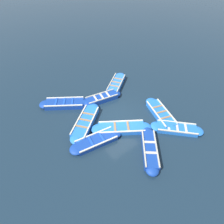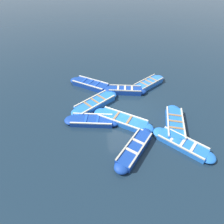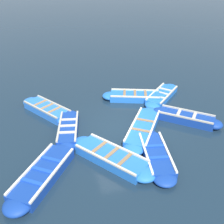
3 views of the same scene
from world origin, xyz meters
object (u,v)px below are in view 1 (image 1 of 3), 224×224
boat_centre (96,141)px  boat_outer_left (161,114)px  boat_tucked (86,122)px  boat_near_quay (177,129)px  boat_stern_in (102,98)px  boat_broadside (121,128)px  boat_alongside (116,84)px  boat_bow_out (150,149)px  buoy_orange_near (96,110)px  boat_end_of_row (65,104)px

boat_centre → boat_outer_left: 4.99m
boat_centre → boat_tucked: 1.74m
boat_tucked → boat_outer_left: (2.52, 4.68, -0.01)m
boat_near_quay → boat_stern_in: 5.86m
boat_broadside → boat_alongside: bearing=146.1°
boat_alongside → boat_broadside: (4.10, -2.76, -0.02)m
boat_bow_out → boat_stern_in: bearing=175.8°
boat_centre → boat_broadside: boat_broadside is taller
boat_stern_in → boat_near_quay: bearing=22.0°
buoy_orange_near → boat_centre: bearing=-32.8°
boat_end_of_row → boat_stern_in: size_ratio=1.10×
boat_end_of_row → boat_alongside: bearing=86.1°
boat_centre → boat_near_quay: bearing=63.8°
boat_end_of_row → boat_tucked: bearing=6.7°
boat_broadside → boat_end_of_row: 4.81m
boat_stern_in → boat_end_of_row: bearing=-114.1°
boat_stern_in → boat_alongside: bearing=112.1°
boat_outer_left → buoy_orange_near: (-3.13, -3.42, -0.01)m
boat_bow_out → boat_stern_in: size_ratio=0.92×
boat_tucked → boat_broadside: (1.87, 1.61, -0.02)m
boat_near_quay → boat_alongside: 6.28m
boat_centre → boat_tucked: size_ratio=0.99×
boat_near_quay → buoy_orange_near: 5.67m
boat_alongside → buoy_orange_near: (1.62, -3.11, -0.02)m
boat_outer_left → boat_tucked: bearing=-118.3°
boat_broadside → buoy_orange_near: bearing=-171.9°
boat_alongside → boat_near_quay: bearing=1.1°
boat_bow_out → boat_end_of_row: size_ratio=0.84×
boat_alongside → boat_outer_left: (4.75, 0.31, -0.00)m
boat_tucked → boat_near_quay: bearing=47.9°
boat_bow_out → boat_stern_in: 5.54m
boat_bow_out → boat_alongside: boat_bow_out is taller
boat_tucked → boat_alongside: boat_tucked is taller
boat_near_quay → buoy_orange_near: bearing=-145.2°
boat_outer_left → boat_stern_in: bearing=-148.6°
boat_bow_out → boat_tucked: bearing=-155.4°
boat_alongside → boat_broadside: 4.94m
boat_outer_left → boat_end_of_row: 7.10m
boat_tucked → boat_alongside: size_ratio=1.06×
boat_broadside → boat_end_of_row: bearing=-156.6°
boat_stern_in → buoy_orange_near: (0.78, -1.04, -0.03)m
boat_end_of_row → boat_stern_in: (1.16, 2.59, 0.00)m
boat_end_of_row → boat_near_quay: bearing=36.0°
boat_centre → buoy_orange_near: bearing=147.2°
boat_broadside → boat_end_of_row: size_ratio=1.04×
boat_centre → boat_tucked: (-1.72, 0.25, 0.03)m
boat_bow_out → boat_stern_in: boat_bow_out is taller
boat_centre → boat_end_of_row: bearing=-179.4°
boat_alongside → boat_broadside: bearing=-33.9°
boat_tucked → boat_centre: bearing=-8.4°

